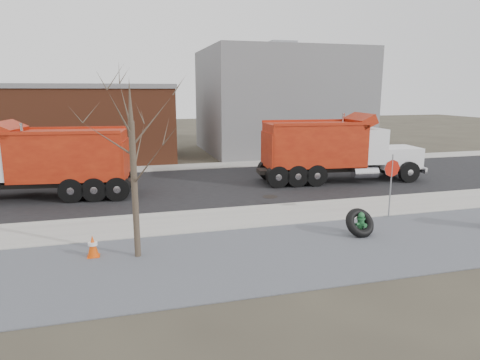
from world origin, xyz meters
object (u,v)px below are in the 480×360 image
object	(u,v)px
truck_tire	(360,223)
dump_truck_red_a	(334,148)
fire_hydrant	(361,225)
dump_truck_red_b	(46,160)
stop_sign	(392,174)

from	to	relation	value
truck_tire	dump_truck_red_a	xyz separation A→B (m)	(3.36, 8.33, 1.37)
fire_hydrant	dump_truck_red_b	bearing A→B (deg)	125.93
truck_tire	stop_sign	world-z (taller)	stop_sign
fire_hydrant	dump_truck_red_a	size ratio (longest dim) A/B	0.09
fire_hydrant	stop_sign	size ratio (longest dim) A/B	0.33
stop_sign	dump_truck_red_a	world-z (taller)	dump_truck_red_a
truck_tire	dump_truck_red_b	world-z (taller)	dump_truck_red_b
truck_tire	dump_truck_red_a	size ratio (longest dim) A/B	0.13
truck_tire	dump_truck_red_a	distance (m)	9.09
fire_hydrant	truck_tire	size ratio (longest dim) A/B	0.72
dump_truck_red_a	dump_truck_red_b	xyz separation A→B (m)	(-14.28, 0.11, -0.06)
truck_tire	dump_truck_red_b	xyz separation A→B (m)	(-10.92, 8.44, 1.31)
truck_tire	dump_truck_red_b	distance (m)	13.86
fire_hydrant	stop_sign	distance (m)	2.96
stop_sign	dump_truck_red_a	size ratio (longest dim) A/B	0.28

